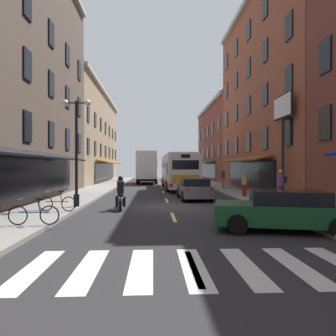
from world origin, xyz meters
TOP-DOWN VIEW (x-y plane):
  - ground_plane at (0.00, 0.00)m, footprint 34.80×80.00m
  - lane_centre_dashes at (0.00, -0.25)m, footprint 0.14×73.90m
  - crosswalk_near at (0.00, -10.00)m, footprint 7.10×2.80m
  - sidewalk_left at (-5.90, 0.00)m, footprint 3.00×80.00m
  - sidewalk_right at (5.90, 0.00)m, footprint 3.00×80.00m
  - billboard_sign at (7.05, 2.12)m, footprint 0.40×2.56m
  - transit_bus at (1.51, 13.24)m, footprint 2.81×12.19m
  - box_truck at (-1.60, 22.53)m, footprint 2.49×7.96m
  - sedan_near at (1.78, 3.44)m, footprint 1.96×4.38m
  - sedan_mid at (-1.33, 34.57)m, footprint 2.01×4.25m
  - sedan_far at (3.43, -6.49)m, footprint 4.64×2.81m
  - motorcycle_rider at (-2.46, -1.05)m, footprint 0.63×2.07m
  - bicycle_near at (-4.88, -5.77)m, footprint 1.71×0.48m
  - bicycle_mid at (-5.08, -2.53)m, footprint 1.71×0.48m
  - pedestrian_near at (6.30, 0.62)m, footprint 0.52×0.36m
  - pedestrian_mid at (5.29, 4.22)m, footprint 0.36×0.36m
  - pedestrian_far at (5.54, 11.74)m, footprint 0.36×0.36m
  - street_lamp_twin at (-4.66, -0.83)m, footprint 1.42×0.32m

SIDE VIEW (x-z plane):
  - ground_plane at x=0.00m, z-range -0.10..0.00m
  - lane_centre_dashes at x=0.00m, z-range 0.00..0.01m
  - crosswalk_near at x=0.00m, z-range 0.00..0.01m
  - sidewalk_left at x=-5.90m, z-range 0.00..0.14m
  - sidewalk_right at x=5.90m, z-range 0.00..0.14m
  - bicycle_near at x=-4.88m, z-range 0.05..0.96m
  - bicycle_mid at x=-5.08m, z-range 0.05..0.96m
  - sedan_mid at x=-1.33m, z-range 0.03..1.34m
  - sedan_far at x=3.43m, z-range 0.02..1.36m
  - sedan_near at x=1.78m, z-range 0.02..1.38m
  - motorcycle_rider at x=-2.46m, z-range -0.12..1.54m
  - pedestrian_mid at x=5.29m, z-range 0.15..1.73m
  - pedestrian_far at x=5.54m, z-range 0.17..1.99m
  - pedestrian_near at x=6.30m, z-range 0.20..2.02m
  - transit_bus at x=1.51m, z-range 0.08..3.36m
  - box_truck at x=-1.60m, z-range 0.07..4.01m
  - street_lamp_twin at x=-4.66m, z-range 0.43..5.73m
  - billboard_sign at x=7.05m, z-range 1.71..8.06m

